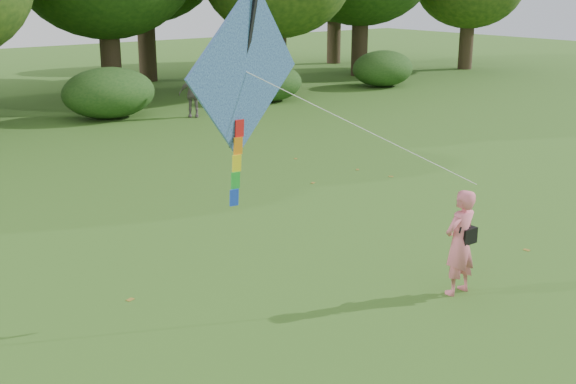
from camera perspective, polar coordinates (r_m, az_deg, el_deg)
ground at (r=11.82m, az=9.65°, el=-8.38°), size 100.00×100.00×0.00m
man_kite_flyer at (r=11.90m, az=13.43°, el=-3.89°), size 0.65×0.44×1.75m
bystander_right at (r=27.31m, az=-7.57°, el=7.66°), size 1.06×0.90×1.70m
crossbody_bag at (r=11.93m, az=13.93°, el=-3.29°), size 0.43×0.20×0.70m
flying_kite at (r=10.56m, az=-3.41°, el=9.28°), size 4.40×2.24×3.28m
shrub_band at (r=26.14m, az=-21.17°, el=6.33°), size 39.15×3.22×1.88m
fallen_leaves at (r=14.97m, az=3.04°, el=-2.77°), size 9.45×15.27×0.01m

